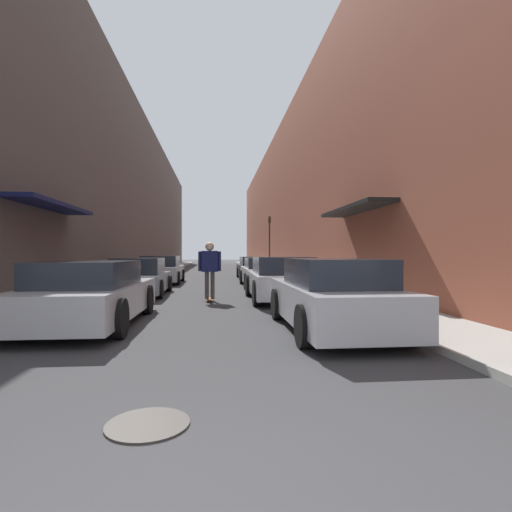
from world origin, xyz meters
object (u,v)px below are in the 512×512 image
object	(u,v)px
parked_car_left_0	(90,294)
skateboarder	(210,265)
parked_car_right_0	(333,296)
parked_car_left_1	(139,278)
traffic_light	(269,238)
manhole_cover	(148,424)
parked_car_right_2	(264,272)
parked_car_left_2	(161,270)
parked_car_right_3	(254,268)
parked_car_right_1	(281,279)

from	to	relation	value
parked_car_left_0	skateboarder	world-z (taller)	skateboarder
parked_car_right_0	parked_car_left_1	bearing A→B (deg)	125.04
traffic_light	skateboarder	bearing A→B (deg)	-104.29
manhole_cover	parked_car_left_0	bearing A→B (deg)	111.74
traffic_light	manhole_cover	bearing A→B (deg)	-100.10
parked_car_right_0	parked_car_right_2	xyz separation A→B (m)	(-0.05, 10.08, -0.03)
parked_car_left_2	parked_car_left_1	bearing A→B (deg)	-89.91
parked_car_left_2	parked_car_right_3	bearing A→B (deg)	33.71
parked_car_left_1	parked_car_right_2	xyz separation A→B (m)	(4.73, 3.26, 0.00)
parked_car_right_2	manhole_cover	bearing A→B (deg)	-100.89
parked_car_left_0	traffic_light	bearing A→B (deg)	72.01
manhole_cover	parked_car_right_3	bearing A→B (deg)	81.86
parked_car_right_2	skateboarder	size ratio (longest dim) A/B	2.58
parked_car_right_3	traffic_light	bearing A→B (deg)	71.62
parked_car_right_1	parked_car_right_3	world-z (taller)	parked_car_right_1
parked_car_left_2	manhole_cover	bearing A→B (deg)	-82.75
parked_car_right_2	parked_car_right_3	world-z (taller)	parked_car_right_3
parked_car_left_0	skateboarder	bearing A→B (deg)	58.98
parked_car_left_0	parked_car_left_1	world-z (taller)	same
skateboarder	parked_car_right_2	bearing A→B (deg)	66.29
parked_car_left_1	parked_car_right_3	bearing A→B (deg)	61.25
parked_car_left_2	parked_car_right_1	distance (m)	8.85
parked_car_left_1	parked_car_right_2	distance (m)	5.74
parked_car_right_0	parked_car_right_2	bearing A→B (deg)	90.30
parked_car_left_1	parked_car_left_2	bearing A→B (deg)	90.09
parked_car_left_0	parked_car_right_0	xyz separation A→B (m)	(4.66, -1.02, 0.02)
parked_car_left_1	skateboarder	world-z (taller)	skateboarder
manhole_cover	traffic_light	size ratio (longest dim) A/B	0.18
manhole_cover	traffic_light	distance (m)	24.38
parked_car_left_2	parked_car_right_2	world-z (taller)	parked_car_left_2
parked_car_right_1	parked_car_right_0	bearing A→B (deg)	-88.14
parked_car_right_3	manhole_cover	bearing A→B (deg)	-98.14
traffic_light	parked_car_right_1	bearing A→B (deg)	-96.33
traffic_light	parked_car_left_0	bearing A→B (deg)	-107.99
skateboarder	parked_car_right_0	bearing A→B (deg)	-64.28
parked_car_left_1	manhole_cover	xyz separation A→B (m)	(2.05, -10.64, -0.60)
parked_car_right_3	manhole_cover	distance (m)	19.66
parked_car_left_2	parked_car_right_2	distance (m)	5.27
parked_car_right_1	manhole_cover	world-z (taller)	parked_car_right_1
parked_car_right_2	manhole_cover	distance (m)	14.17
parked_car_left_2	skateboarder	xyz separation A→B (m)	(2.45, -7.54, 0.46)
parked_car_right_0	manhole_cover	xyz separation A→B (m)	(-2.73, -3.82, -0.64)
parked_car_left_1	skateboarder	size ratio (longest dim) A/B	2.27
parked_car_right_3	manhole_cover	world-z (taller)	parked_car_right_3
skateboarder	manhole_cover	size ratio (longest dim) A/B	2.55
parked_car_left_2	manhole_cover	world-z (taller)	parked_car_left_2
manhole_cover	parked_car_left_1	bearing A→B (deg)	100.93
skateboarder	manhole_cover	bearing A→B (deg)	-92.52
parked_car_right_3	skateboarder	size ratio (longest dim) A/B	2.29
parked_car_left_1	manhole_cover	world-z (taller)	parked_car_left_1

